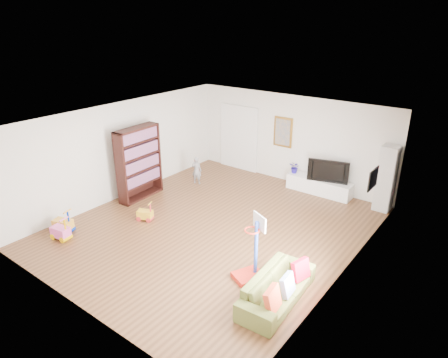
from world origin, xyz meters
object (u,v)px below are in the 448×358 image
Objects in this scene: basketball_hoop at (249,249)px; media_console at (319,186)px; bookshelf at (139,163)px; sofa at (277,288)px.

media_console is at bearing 122.82° from basketball_hoop.
bookshelf is at bearing -140.36° from media_console.
sofa is 1.36× the size of basketball_hoop.
basketball_hoop is (0.66, -4.68, 0.47)m from media_console.
basketball_hoop is at bearing -19.07° from bookshelf.
sofa reaches higher than media_console.
bookshelf reaches higher than sofa.
bookshelf is 1.49× the size of basketball_hoop.
bookshelf is (-3.95, -3.33, 0.80)m from media_console.
media_console is 0.93× the size of bookshelf.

